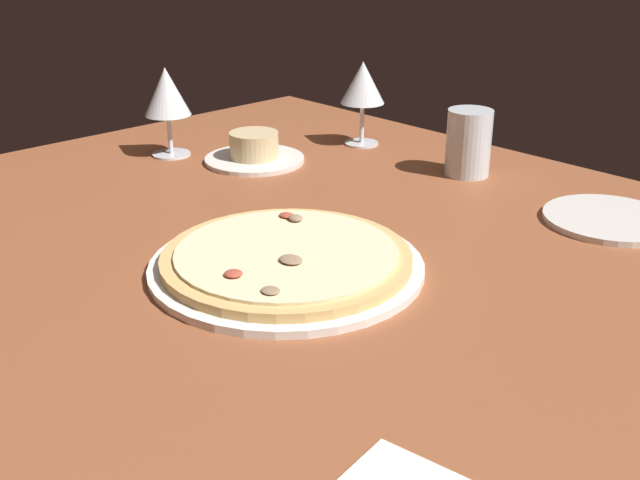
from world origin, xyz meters
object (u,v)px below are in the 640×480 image
wine_glass_near (167,94)px  water_glass (468,146)px  side_plate (610,219)px  ramekin_on_saucer (254,151)px  pizza_main (286,261)px  wine_glass_far (363,85)px

wine_glass_near → water_glass: size_ratio=1.44×
water_glass → side_plate: bearing=-5.7°
water_glass → ramekin_on_saucer: bearing=-144.5°
wine_glass_near → side_plate: wine_glass_near is taller
pizza_main → water_glass: (-7.36, 46.41, 3.68)cm
wine_glass_near → ramekin_on_saucer: bearing=32.3°
pizza_main → side_plate: size_ratio=1.82×
ramekin_on_saucer → wine_glass_near: wine_glass_near is taller
pizza_main → wine_glass_near: 54.31cm
ramekin_on_saucer → water_glass: size_ratio=1.60×
pizza_main → ramekin_on_saucer: bearing=146.1°
wine_glass_near → side_plate: bearing=21.1°
ramekin_on_saucer → wine_glass_far: size_ratio=1.13×
wine_glass_near → side_plate: 76.26cm
wine_glass_far → ramekin_on_saucer: bearing=-103.8°
ramekin_on_saucer → side_plate: ramekin_on_saucer is taller
pizza_main → wine_glass_far: wine_glass_far is taller
ramekin_on_saucer → side_plate: bearing=18.2°
side_plate → pizza_main: bearing=-114.2°
side_plate → wine_glass_far: bearing=176.7°
pizza_main → wine_glass_near: (-50.78, 16.54, 9.87)cm
pizza_main → wine_glass_near: wine_glass_near is taller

